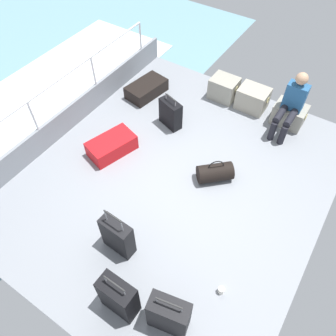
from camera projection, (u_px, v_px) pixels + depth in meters
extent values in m
cube|color=gray|center=(176.00, 178.00, 5.27)|extent=(4.40, 5.20, 0.06)
cube|color=gray|center=(72.00, 115.00, 5.83)|extent=(0.06, 5.20, 0.45)
cylinder|color=silver|center=(37.00, 127.00, 5.25)|extent=(0.04, 0.04, 1.00)
cylinder|color=silver|center=(96.00, 82.00, 5.98)|extent=(0.04, 0.04, 1.00)
cylinder|color=silver|center=(141.00, 47.00, 6.71)|extent=(0.04, 0.04, 1.00)
cylinder|color=silver|center=(61.00, 78.00, 5.22)|extent=(0.04, 4.16, 0.04)
cube|color=white|center=(26.00, 110.00, 6.76)|extent=(2.40, 7.28, 0.01)
cube|color=gray|center=(224.00, 88.00, 6.33)|extent=(0.49, 0.42, 0.41)
torus|color=tan|center=(212.00, 80.00, 6.36)|extent=(0.02, 0.12, 0.12)
torus|color=tan|center=(237.00, 89.00, 6.18)|extent=(0.02, 0.12, 0.12)
cube|color=#9E9989|center=(253.00, 98.00, 6.14)|extent=(0.54, 0.42, 0.41)
torus|color=tan|center=(240.00, 90.00, 6.17)|extent=(0.02, 0.12, 0.12)
torus|color=tan|center=(268.00, 100.00, 5.98)|extent=(0.02, 0.12, 0.12)
cube|color=gray|center=(289.00, 114.00, 5.89)|extent=(0.54, 0.41, 0.37)
torus|color=tan|center=(275.00, 105.00, 5.93)|extent=(0.02, 0.12, 0.12)
torus|color=tan|center=(306.00, 117.00, 5.74)|extent=(0.02, 0.12, 0.12)
cube|color=#26598C|center=(295.00, 97.00, 5.54)|extent=(0.34, 0.20, 0.48)
sphere|color=tan|center=(302.00, 79.00, 5.26)|extent=(0.20, 0.20, 0.20)
cylinder|color=black|center=(291.00, 118.00, 5.50)|extent=(0.12, 0.40, 0.12)
cylinder|color=black|center=(283.00, 135.00, 5.57)|extent=(0.11, 0.11, 0.37)
cylinder|color=black|center=(280.00, 114.00, 5.56)|extent=(0.12, 0.40, 0.12)
cylinder|color=black|center=(272.00, 131.00, 5.63)|extent=(0.11, 0.11, 0.37)
cube|color=black|center=(169.00, 315.00, 3.65)|extent=(0.49, 0.32, 0.62)
cylinder|color=#A5A8AD|center=(157.00, 300.00, 3.41)|extent=(0.02, 0.02, 0.10)
cylinder|color=#A5A8AD|center=(182.00, 310.00, 3.34)|extent=(0.02, 0.02, 0.10)
cylinder|color=#2D2D2D|center=(169.00, 303.00, 3.34)|extent=(0.29, 0.08, 0.02)
cube|color=silver|center=(173.00, 298.00, 3.56)|extent=(0.05, 0.02, 0.08)
cube|color=black|center=(119.00, 297.00, 3.77)|extent=(0.44, 0.23, 0.63)
cylinder|color=#A5A8AD|center=(105.00, 279.00, 3.53)|extent=(0.02, 0.02, 0.12)
cylinder|color=#A5A8AD|center=(124.00, 293.00, 3.44)|extent=(0.02, 0.02, 0.12)
cylinder|color=#2D2D2D|center=(114.00, 284.00, 3.44)|extent=(0.28, 0.02, 0.02)
cube|color=silver|center=(124.00, 283.00, 3.70)|extent=(0.05, 0.01, 0.08)
cube|color=red|center=(112.00, 146.00, 5.49)|extent=(0.64, 0.86, 0.27)
cube|color=green|center=(131.00, 132.00, 5.59)|extent=(0.05, 0.02, 0.08)
cube|color=black|center=(146.00, 89.00, 6.45)|extent=(0.57, 0.85, 0.25)
cube|color=white|center=(160.00, 76.00, 6.58)|extent=(0.05, 0.01, 0.08)
cube|color=black|center=(118.00, 236.00, 4.27)|extent=(0.44, 0.20, 0.59)
cylinder|color=#A5A8AD|center=(106.00, 215.00, 4.01)|extent=(0.02, 0.02, 0.20)
cylinder|color=#A5A8AD|center=(122.00, 226.00, 3.91)|extent=(0.02, 0.02, 0.20)
cylinder|color=#2D2D2D|center=(113.00, 216.00, 3.88)|extent=(0.28, 0.03, 0.02)
cube|color=silver|center=(121.00, 226.00, 4.22)|extent=(0.05, 0.01, 0.08)
cube|color=black|center=(171.00, 114.00, 5.80)|extent=(0.46, 0.31, 0.51)
cylinder|color=#A5A8AD|center=(166.00, 96.00, 5.63)|extent=(0.02, 0.02, 0.10)
cylinder|color=#A5A8AD|center=(175.00, 104.00, 5.51)|extent=(0.02, 0.02, 0.10)
cylinder|color=#2D2D2D|center=(171.00, 98.00, 5.53)|extent=(0.26, 0.10, 0.02)
cube|color=white|center=(175.00, 104.00, 5.72)|extent=(0.05, 0.02, 0.08)
cylinder|color=black|center=(215.00, 173.00, 5.12)|extent=(0.59, 0.58, 0.28)
torus|color=black|center=(216.00, 166.00, 5.01)|extent=(0.19, 0.18, 0.24)
cylinder|color=white|center=(221.00, 290.00, 4.08)|extent=(0.08, 0.08, 0.10)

